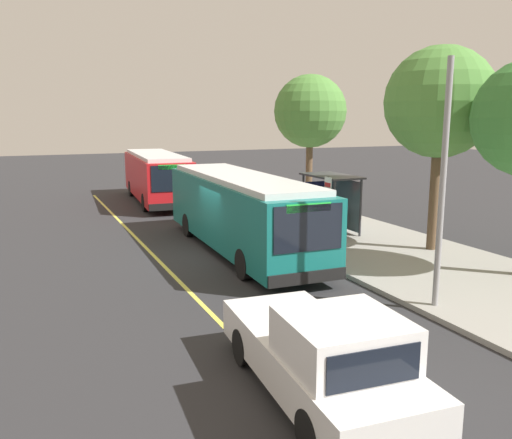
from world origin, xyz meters
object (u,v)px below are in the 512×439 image
at_px(transit_bus_second, 156,176).
at_px(route_sign_post, 328,204).
at_px(transit_bus_main, 240,210).
at_px(waiting_bench, 329,220).
at_px(pickup_truck, 323,356).

xyz_separation_m(transit_bus_second, route_sign_post, (15.16, 2.76, 0.34)).
relative_size(transit_bus_main, waiting_bench, 7.00).
bearing_deg(transit_bus_main, waiting_bench, 105.98).
distance_m(transit_bus_second, pickup_truck, 24.25).
bearing_deg(transit_bus_second, waiting_bench, 21.93).
xyz_separation_m(transit_bus_main, waiting_bench, (-1.36, 4.76, -0.98)).
bearing_deg(waiting_bench, transit_bus_main, -74.02).
bearing_deg(transit_bus_main, route_sign_post, 55.78).
height_order(transit_bus_second, waiting_bench, transit_bus_second).
bearing_deg(pickup_truck, transit_bus_main, 165.50).
height_order(pickup_truck, waiting_bench, pickup_truck).
xyz_separation_m(transit_bus_second, pickup_truck, (24.09, -2.73, -0.76)).
distance_m(transit_bus_main, pickup_truck, 11.15).
relative_size(transit_bus_second, pickup_truck, 1.89).
bearing_deg(waiting_bench, transit_bus_second, -158.07).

